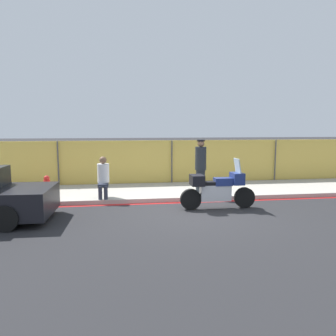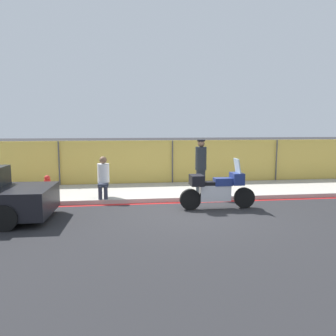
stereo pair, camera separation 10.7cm
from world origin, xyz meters
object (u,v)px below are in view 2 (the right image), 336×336
at_px(person_seated_on_curb, 103,175).
at_px(fire_hydrant, 47,185).
at_px(motorcycle, 217,189).
at_px(officer_standing, 201,166).

height_order(person_seated_on_curb, fire_hydrant, person_seated_on_curb).
distance_m(motorcycle, person_seated_on_curb, 3.64).
xyz_separation_m(officer_standing, fire_hydrant, (-5.13, 0.40, -0.61)).
bearing_deg(motorcycle, officer_standing, 92.30).
height_order(officer_standing, person_seated_on_curb, officer_standing).
height_order(motorcycle, person_seated_on_curb, motorcycle).
bearing_deg(officer_standing, motorcycle, -87.37).
bearing_deg(person_seated_on_curb, officer_standing, 4.68).
height_order(motorcycle, fire_hydrant, motorcycle).
relative_size(person_seated_on_curb, fire_hydrant, 2.03).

